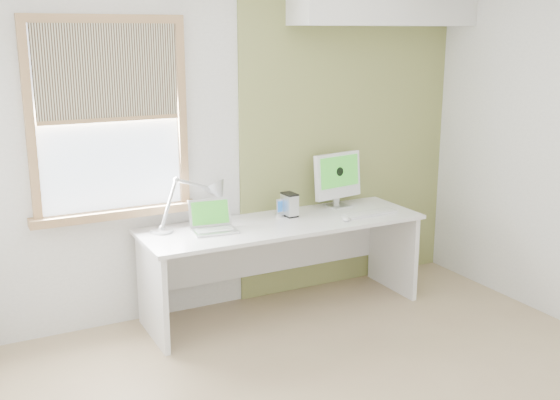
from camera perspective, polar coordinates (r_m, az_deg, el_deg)
room at (r=3.74m, az=7.40°, el=0.96°), size 4.04×3.54×2.64m
accent_wall at (r=5.70m, az=5.79°, el=5.56°), size 2.00×0.02×2.60m
window at (r=4.86m, az=-14.31°, el=6.62°), size 1.20×0.14×1.42m
desk at (r=5.23m, az=-0.06°, el=-3.77°), size 2.20×0.70×0.73m
desk_lamp at (r=5.06m, az=-6.19°, el=0.23°), size 0.71×0.31×0.39m
laptop at (r=4.92m, az=-5.77°, el=-1.96°), size 0.34×0.28×0.22m
phone_dock at (r=5.27m, az=-0.03°, el=-0.98°), size 0.09×0.09×0.14m
external_drive at (r=5.27m, az=0.82°, el=-0.40°), size 0.10×0.15×0.19m
imac at (r=5.55m, az=4.93°, el=1.99°), size 0.46×0.18×0.45m
keyboard at (r=5.37m, az=7.66°, el=-1.14°), size 0.47×0.16×0.02m
mouse at (r=5.17m, az=5.65°, el=-1.63°), size 0.09×0.11×0.03m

